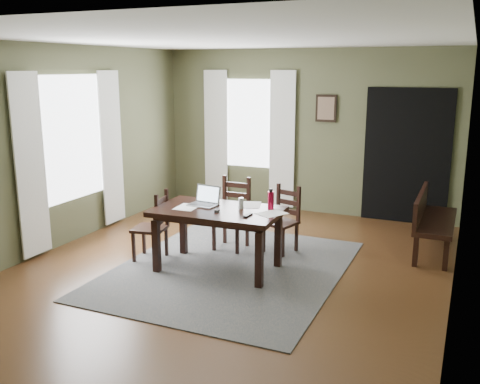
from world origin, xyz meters
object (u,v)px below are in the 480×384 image
at_px(dining_table, 218,217).
at_px(laptop, 205,200).
at_px(chair_end, 153,227).
at_px(bench, 430,217).
at_px(chair_back_left, 232,214).
at_px(water_bottle, 271,200).
at_px(chair_back_right, 283,220).

distance_m(dining_table, laptop, 0.30).
bearing_deg(laptop, chair_end, -161.71).
height_order(bench, laptop, laptop).
xyz_separation_m(dining_table, chair_back_left, (-0.17, 0.80, -0.20)).
xyz_separation_m(dining_table, water_bottle, (0.58, 0.24, 0.21)).
bearing_deg(laptop, bench, 37.64).
distance_m(chair_end, chair_back_left, 1.09).
height_order(chair_back_right, water_bottle, water_bottle).
height_order(chair_end, bench, chair_end).
relative_size(laptop, water_bottle, 1.46).
relative_size(chair_back_left, bench, 0.66).
height_order(dining_table, water_bottle, water_bottle).
bearing_deg(chair_back_right, chair_back_left, -151.75).
relative_size(chair_end, chair_back_left, 0.93).
bearing_deg(bench, chair_back_left, 109.73).
relative_size(chair_back_left, water_bottle, 3.81).
relative_size(bench, water_bottle, 5.74).
xyz_separation_m(chair_end, laptop, (0.67, 0.15, 0.38)).
bearing_deg(water_bottle, chair_back_left, 143.23).
relative_size(dining_table, bench, 1.06).
height_order(chair_end, chair_back_left, chair_back_left).
bearing_deg(chair_end, water_bottle, 90.04).
relative_size(chair_end, water_bottle, 3.54).
bearing_deg(water_bottle, laptop, -172.18).
distance_m(dining_table, bench, 2.83).
height_order(dining_table, chair_back_left, chair_back_left).
distance_m(bench, water_bottle, 2.26).
distance_m(bench, laptop, 2.97).
bearing_deg(bench, chair_end, 118.18).
height_order(bench, water_bottle, water_bottle).
bearing_deg(chair_back_left, chair_back_right, 11.70).
xyz_separation_m(dining_table, chair_back_right, (0.49, 0.94, -0.23)).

